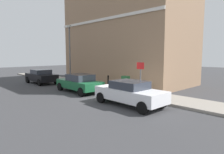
{
  "coord_description": "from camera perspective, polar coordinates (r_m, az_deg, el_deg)",
  "views": [
    {
      "loc": [
        -9.2,
        -9.6,
        2.91
      ],
      "look_at": [
        1.22,
        1.29,
        1.2
      ],
      "focal_mm": 31.56,
      "sensor_mm": 36.0,
      "label": 1
    }
  ],
  "objects": [
    {
      "name": "lamppost",
      "position": [
        20.75,
        -12.13,
        7.41
      ],
      "size": [
        0.2,
        0.44,
        5.72
      ],
      "color": "#59595B",
      "rests_on": "sidewalk"
    },
    {
      "name": "car_white",
      "position": [
        11.4,
        5.16,
        -4.52
      ],
      "size": [
        1.93,
        4.31,
        1.42
      ],
      "rotation": [
        0.0,
        0.0,
        1.56
      ],
      "color": "silver",
      "rests_on": "ground"
    },
    {
      "name": "utility_cabinet",
      "position": [
        15.1,
        3.95,
        -2.03
      ],
      "size": [
        0.46,
        0.61,
        1.15
      ],
      "color": "#1E4C28",
      "rests_on": "sidewalk"
    },
    {
      "name": "car_black",
      "position": [
        21.23,
        -19.81,
        0.21
      ],
      "size": [
        1.9,
        4.02,
        1.42
      ],
      "rotation": [
        0.0,
        0.0,
        1.57
      ],
      "color": "black",
      "rests_on": "ground"
    },
    {
      "name": "sidewalk",
      "position": [
        19.39,
        -8.07,
        -2.0
      ],
      "size": [
        2.48,
        30.0,
        0.15
      ],
      "primitive_type": "cube",
      "color": "gray",
      "rests_on": "ground"
    },
    {
      "name": "corner_building",
      "position": [
        21.34,
        4.08,
        11.78
      ],
      "size": [
        6.76,
        13.38,
        9.78
      ],
      "color": "#937256",
      "rests_on": "ground"
    },
    {
      "name": "car_green",
      "position": [
        15.58,
        -9.43,
        -1.65
      ],
      "size": [
        1.97,
        4.25,
        1.41
      ],
      "rotation": [
        0.0,
        0.0,
        1.54
      ],
      "color": "#195933",
      "rests_on": "ground"
    },
    {
      "name": "bollard_near_cabinet",
      "position": [
        16.62,
        -1.13,
        -1.15
      ],
      "size": [
        0.14,
        0.14,
        1.04
      ],
      "color": "black",
      "rests_on": "sidewalk"
    },
    {
      "name": "ground",
      "position": [
        13.61,
        0.04,
        -5.87
      ],
      "size": [
        80.0,
        80.0,
        0.0
      ],
      "primitive_type": "plane",
      "color": "#38383A"
    },
    {
      "name": "street_sign",
      "position": [
        12.96,
        8.24,
        0.88
      ],
      "size": [
        0.08,
        0.6,
        2.3
      ],
      "color": "#59595B",
      "rests_on": "sidewalk"
    }
  ]
}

